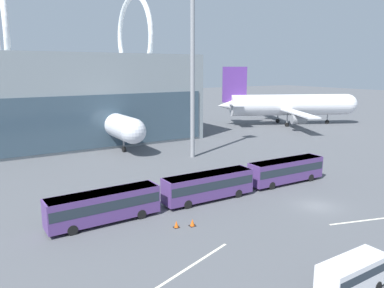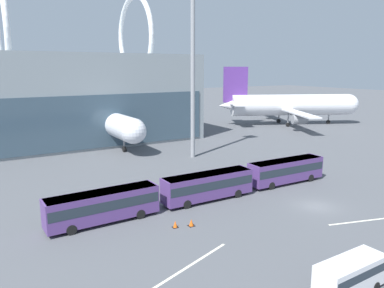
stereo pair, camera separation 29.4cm
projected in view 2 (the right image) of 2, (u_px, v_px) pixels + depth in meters
name	position (u px, v px, depth m)	size (l,w,h in m)	color
ground_plane	(316.00, 206.00, 42.78)	(440.00, 440.00, 0.00)	#515459
airliner_at_gate_far	(104.00, 120.00, 78.71)	(37.16, 35.00, 14.44)	silver
airliner_parked_remote	(288.00, 105.00, 103.09)	(37.28, 38.22, 15.81)	white
shuttle_bus_0	(103.00, 205.00, 37.98)	(11.61, 2.81, 3.28)	#56387A
shuttle_bus_1	(208.00, 184.00, 44.51)	(11.58, 2.71, 3.28)	#56387A
shuttle_bus_2	(286.00, 170.00, 51.05)	(11.61, 2.85, 3.28)	#56387A
service_van_foreground	(351.00, 273.00, 26.21)	(5.81, 2.18, 2.43)	silver
floodlight_mast	(193.00, 55.00, 62.90)	(2.49, 2.49, 30.34)	gray
lane_stripe_0	(372.00, 220.00, 38.96)	(10.20, 0.25, 0.01)	silver
lane_stripe_1	(187.00, 267.00, 29.73)	(10.28, 0.25, 0.01)	silver
traffic_cone_0	(175.00, 224.00, 37.08)	(0.58, 0.58, 0.70)	black
traffic_cone_1	(191.00, 223.00, 37.43)	(0.64, 0.64, 0.72)	black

